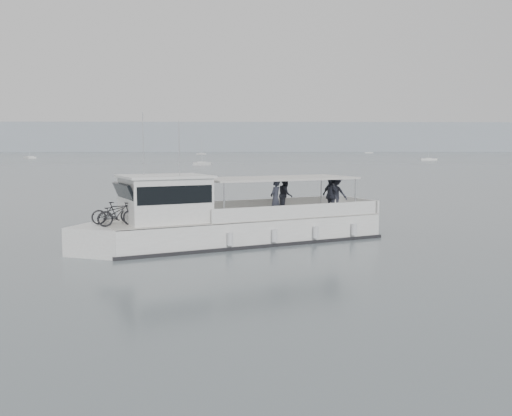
{
  "coord_description": "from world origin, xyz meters",
  "views": [
    {
      "loc": [
        -1.53,
        -22.54,
        4.41
      ],
      "look_at": [
        -0.77,
        3.72,
        1.6
      ],
      "focal_mm": 40.0,
      "sensor_mm": 36.0,
      "label": 1
    }
  ],
  "objects": [
    {
      "name": "ground",
      "position": [
        0.0,
        0.0,
        0.0
      ],
      "size": [
        1400.0,
        1400.0,
        0.0
      ],
      "primitive_type": "plane",
      "color": "slate",
      "rests_on": "ground"
    },
    {
      "name": "tour_boat",
      "position": [
        -2.44,
        3.18,
        1.01
      ],
      "size": [
        14.07,
        8.71,
        6.15
      ],
      "rotation": [
        0.0,
        0.0,
        0.43
      ],
      "color": "white",
      "rests_on": "ground"
    },
    {
      "name": "headland",
      "position": [
        0.0,
        560.0,
        14.0
      ],
      "size": [
        1400.0,
        90.0,
        28.0
      ],
      "primitive_type": "cube",
      "color": "#939EA8",
      "rests_on": "ground"
    },
    {
      "name": "moored_fleet",
      "position": [
        -28.54,
        226.79,
        0.36
      ],
      "size": [
        401.86,
        363.25,
        10.65
      ],
      "color": "white",
      "rests_on": "ground"
    }
  ]
}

